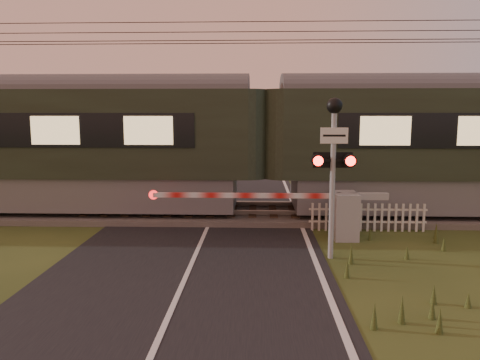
{
  "coord_description": "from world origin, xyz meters",
  "views": [
    {
      "loc": [
        1.43,
        -8.4,
        3.29
      ],
      "look_at": [
        1.01,
        3.2,
        1.64
      ],
      "focal_mm": 35.0,
      "sensor_mm": 36.0,
      "label": 1
    }
  ],
  "objects_px": {
    "crossing_signal": "(333,149)",
    "picket_fence": "(368,217)",
    "train": "(265,143)",
    "boom_gate": "(336,213)"
  },
  "relations": [
    {
      "from": "crossing_signal",
      "to": "picket_fence",
      "type": "xyz_separation_m",
      "value": [
        1.43,
        2.54,
        -2.1
      ]
    },
    {
      "from": "train",
      "to": "picket_fence",
      "type": "bearing_deg",
      "value": -33.26
    },
    {
      "from": "train",
      "to": "picket_fence",
      "type": "relative_size",
      "value": 13.6
    },
    {
      "from": "train",
      "to": "crossing_signal",
      "type": "bearing_deg",
      "value": -71.82
    },
    {
      "from": "picket_fence",
      "to": "crossing_signal",
      "type": "bearing_deg",
      "value": -119.39
    },
    {
      "from": "crossing_signal",
      "to": "train",
      "type": "bearing_deg",
      "value": 108.18
    },
    {
      "from": "boom_gate",
      "to": "picket_fence",
      "type": "distance_m",
      "value": 1.3
    },
    {
      "from": "train",
      "to": "boom_gate",
      "type": "relative_size",
      "value": 7.08
    },
    {
      "from": "boom_gate",
      "to": "train",
      "type": "bearing_deg",
      "value": 125.14
    },
    {
      "from": "train",
      "to": "picket_fence",
      "type": "distance_m",
      "value": 3.98
    }
  ]
}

